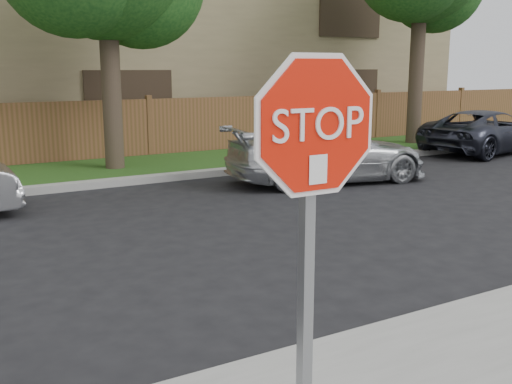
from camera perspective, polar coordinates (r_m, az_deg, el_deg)
far_curb at (r=12.43m, az=-22.17°, el=-0.01°), size 70.00×0.30×0.15m
grass_strip at (r=14.04m, az=-23.15°, el=1.12°), size 70.00×3.00×0.12m
stop_sign at (r=3.10m, az=5.41°, el=0.44°), size 1.01×0.13×2.55m
sedan_right at (r=12.96m, az=6.80°, el=3.77°), size 4.63×2.48×1.28m
sedan_far_right at (r=18.56m, az=21.11°, el=5.40°), size 4.68×2.71×1.23m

